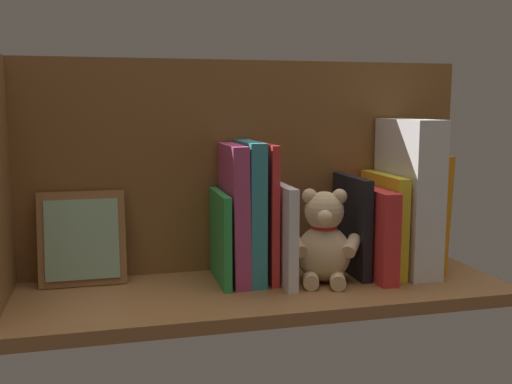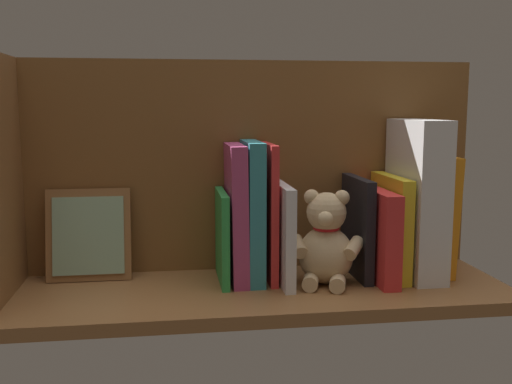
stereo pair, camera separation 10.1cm
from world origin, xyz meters
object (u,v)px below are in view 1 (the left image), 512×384
(book_0, at_px, (425,211))
(teddy_bear, at_px, (324,241))
(dictionary_thick_white, at_px, (408,196))
(picture_frame_leaning, at_px, (82,239))

(book_0, height_order, teddy_bear, book_0)
(dictionary_thick_white, bearing_deg, book_0, -158.75)
(book_0, bearing_deg, picture_frame_leaning, -3.75)
(book_0, relative_size, dictionary_thick_white, 0.77)
(book_0, relative_size, teddy_bear, 1.32)
(book_0, distance_m, teddy_bear, 0.23)
(dictionary_thick_white, xyz_separation_m, teddy_bear, (0.18, 0.03, -0.07))
(book_0, bearing_deg, dictionary_thick_white, 21.25)
(dictionary_thick_white, height_order, teddy_bear, dictionary_thick_white)
(dictionary_thick_white, distance_m, picture_frame_leaning, 0.60)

